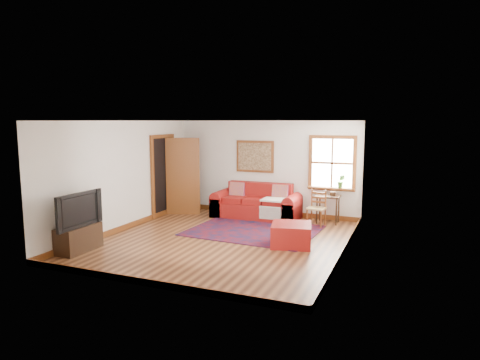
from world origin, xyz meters
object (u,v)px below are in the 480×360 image
at_px(ladder_back_chair, 317,207).
at_px(side_table, 328,200).
at_px(red_ottoman, 291,235).
at_px(red_leather_sofa, 257,206).
at_px(media_cabinet, 79,238).

bearing_deg(ladder_back_chair, side_table, 62.49).
bearing_deg(ladder_back_chair, red_ottoman, -93.92).
xyz_separation_m(red_leather_sofa, red_ottoman, (1.52, -2.14, -0.07)).
bearing_deg(side_table, red_leather_sofa, -178.21).
relative_size(side_table, media_cabinet, 0.75).
distance_m(red_leather_sofa, side_table, 1.85).
bearing_deg(red_leather_sofa, red_ottoman, -54.70).
xyz_separation_m(red_ottoman, media_cabinet, (-3.71, -1.90, 0.03)).
relative_size(red_ottoman, media_cabinet, 0.86).
height_order(red_leather_sofa, media_cabinet, red_leather_sofa).
distance_m(red_leather_sofa, media_cabinet, 4.59).
xyz_separation_m(red_ottoman, side_table, (0.32, 2.20, 0.34)).
xyz_separation_m(red_leather_sofa, side_table, (1.83, 0.06, 0.27)).
relative_size(red_leather_sofa, media_cabinet, 2.48).
bearing_deg(side_table, media_cabinet, -134.49).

